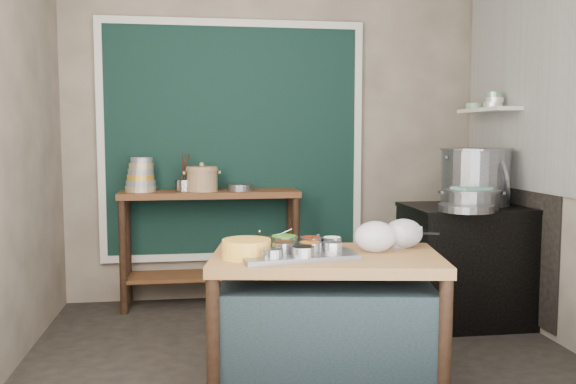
{
  "coord_description": "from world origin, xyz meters",
  "views": [
    {
      "loc": [
        -0.64,
        -3.7,
        1.4
      ],
      "look_at": [
        -0.06,
        0.25,
        1.03
      ],
      "focal_mm": 38.0,
      "sensor_mm": 36.0,
      "label": 1
    }
  ],
  "objects": [
    {
      "name": "floor",
      "position": [
        0.0,
        0.0,
        -0.01
      ],
      "size": [
        3.5,
        3.0,
        0.02
      ],
      "primitive_type": "cube",
      "color": "#2A2620",
      "rests_on": "ground"
    },
    {
      "name": "back_wall",
      "position": [
        0.0,
        1.51,
        1.4
      ],
      "size": [
        3.5,
        0.02,
        2.8
      ],
      "primitive_type": "cube",
      "color": "gray",
      "rests_on": "floor"
    },
    {
      "name": "left_wall",
      "position": [
        -1.76,
        0.0,
        1.4
      ],
      "size": [
        0.02,
        3.0,
        2.8
      ],
      "primitive_type": "cube",
      "color": "gray",
      "rests_on": "floor"
    },
    {
      "name": "right_wall",
      "position": [
        1.76,
        0.0,
        1.4
      ],
      "size": [
        0.02,
        3.0,
        2.8
      ],
      "primitive_type": "cube",
      "color": "gray",
      "rests_on": "floor"
    },
    {
      "name": "curtain_panel",
      "position": [
        -0.35,
        1.47,
        1.35
      ],
      "size": [
        2.1,
        0.02,
        1.9
      ],
      "primitive_type": "cube",
      "color": "black",
      "rests_on": "back_wall"
    },
    {
      "name": "curtain_frame",
      "position": [
        -0.35,
        1.46,
        1.35
      ],
      "size": [
        2.22,
        0.03,
        2.02
      ],
      "primitive_type": null,
      "color": "beige",
      "rests_on": "back_wall"
    },
    {
      "name": "tile_panel",
      "position": [
        1.74,
        0.55,
        1.85
      ],
      "size": [
        0.02,
        1.7,
        1.7
      ],
      "primitive_type": "cube",
      "color": "#B2B2AA",
      "rests_on": "right_wall"
    },
    {
      "name": "soot_patch",
      "position": [
        1.74,
        0.65,
        0.7
      ],
      "size": [
        0.01,
        1.3,
        1.3
      ],
      "primitive_type": "cube",
      "color": "black",
      "rests_on": "right_wall"
    },
    {
      "name": "wall_shelf",
      "position": [
        1.63,
        0.85,
        1.6
      ],
      "size": [
        0.22,
        0.7,
        0.03
      ],
      "primitive_type": "cube",
      "color": "beige",
      "rests_on": "right_wall"
    },
    {
      "name": "prep_table",
      "position": [
        0.05,
        -0.46,
        0.38
      ],
      "size": [
        1.35,
        0.91,
        0.75
      ],
      "primitive_type": "cube",
      "rotation": [
        0.0,
        0.0,
        -0.16
      ],
      "color": "olive",
      "rests_on": "floor"
    },
    {
      "name": "back_counter",
      "position": [
        -0.55,
        1.28,
        0.47
      ],
      "size": [
        1.45,
        0.4,
        0.95
      ],
      "primitive_type": "cube",
      "color": "brown",
      "rests_on": "floor"
    },
    {
      "name": "stove_block",
      "position": [
        1.35,
        0.55,
        0.42
      ],
      "size": [
        0.9,
        0.68,
        0.85
      ],
      "primitive_type": "cube",
      "color": "black",
      "rests_on": "floor"
    },
    {
      "name": "stove_top",
      "position": [
        1.35,
        0.55,
        0.86
      ],
      "size": [
        0.92,
        0.69,
        0.03
      ],
      "primitive_type": "cube",
      "color": "black",
      "rests_on": "stove_block"
    },
    {
      "name": "condiment_tray",
      "position": [
        -0.13,
        -0.48,
        0.76
      ],
      "size": [
        0.67,
        0.53,
        0.03
      ],
      "primitive_type": "cube",
      "rotation": [
        0.0,
        0.0,
        0.15
      ],
      "color": "gray",
      "rests_on": "prep_table"
    },
    {
      "name": "condiment_bowls",
      "position": [
        -0.16,
        -0.47,
        0.81
      ],
      "size": [
        0.58,
        0.42,
        0.06
      ],
      "color": "gray",
      "rests_on": "condiment_tray"
    },
    {
      "name": "yellow_basin",
      "position": [
        -0.39,
        -0.5,
        0.8
      ],
      "size": [
        0.33,
        0.33,
        0.1
      ],
      "primitive_type": "cylinder",
      "rotation": [
        0.0,
        0.0,
        0.33
      ],
      "color": "orange",
      "rests_on": "prep_table"
    },
    {
      "name": "saucepan",
      "position": [
        0.51,
        -0.27,
        0.82
      ],
      "size": [
        0.31,
        0.31,
        0.13
      ],
      "primitive_type": null,
      "rotation": [
        0.0,
        0.0,
        -0.34
      ],
      "color": "gray",
      "rests_on": "prep_table"
    },
    {
      "name": "plastic_bag_a",
      "position": [
        0.33,
        -0.44,
        0.84
      ],
      "size": [
        0.27,
        0.24,
        0.17
      ],
      "primitive_type": "ellipsoid",
      "rotation": [
        0.0,
        0.0,
        0.21
      ],
      "color": "white",
      "rests_on": "prep_table"
    },
    {
      "name": "plastic_bag_b",
      "position": [
        0.53,
        -0.34,
        0.83
      ],
      "size": [
        0.23,
        0.2,
        0.17
      ],
      "primitive_type": "ellipsoid",
      "rotation": [
        0.0,
        0.0,
        0.03
      ],
      "color": "white",
      "rests_on": "prep_table"
    },
    {
      "name": "bowl_stack",
      "position": [
        -1.1,
        1.28,
        1.07
      ],
      "size": [
        0.25,
        0.25,
        0.28
      ],
      "color": "tan",
      "rests_on": "back_counter"
    },
    {
      "name": "utensil_cup",
      "position": [
        -0.75,
        1.28,
        1.0
      ],
      "size": [
        0.2,
        0.2,
        0.09
      ],
      "primitive_type": "cylinder",
      "rotation": [
        0.0,
        0.0,
        -0.32
      ],
      "color": "gray",
      "rests_on": "back_counter"
    },
    {
      "name": "ceramic_crock",
      "position": [
        -0.61,
        1.25,
        1.04
      ],
      "size": [
        0.31,
        0.31,
        0.18
      ],
      "primitive_type": null,
      "rotation": [
        0.0,
        0.0,
        0.19
      ],
      "color": "#9A7554",
      "rests_on": "back_counter"
    },
    {
      "name": "wide_bowl",
      "position": [
        -0.31,
        1.26,
        0.98
      ],
      "size": [
        0.23,
        0.23,
        0.05
      ],
      "primitive_type": "cylinder",
      "rotation": [
        0.0,
        0.0,
        -0.12
      ],
      "color": "gray",
      "rests_on": "back_counter"
    },
    {
      "name": "stock_pot",
      "position": [
        1.42,
        0.62,
        1.09
      ],
      "size": [
        0.64,
        0.64,
        0.43
      ],
      "primitive_type": null,
      "rotation": [
        0.0,
        0.0,
        0.19
      ],
      "color": "gray",
      "rests_on": "stove_top"
    },
    {
      "name": "pot_lid",
      "position": [
        1.57,
        0.54,
        1.09
      ],
      "size": [
        0.19,
        0.44,
        0.42
      ],
      "primitive_type": "cylinder",
      "rotation": [
        0.0,
        1.36,
        -0.21
      ],
      "color": "gray",
      "rests_on": "stove_top"
    },
    {
      "name": "steamer",
      "position": [
        1.28,
        0.38,
        0.95
      ],
      "size": [
        0.51,
        0.51,
        0.14
      ],
      "primitive_type": null,
      "rotation": [
        0.0,
        0.0,
        -0.25
      ],
      "color": "gray",
      "rests_on": "stove_top"
    },
    {
      "name": "green_cloth",
      "position": [
        1.28,
        0.38,
        1.03
      ],
      "size": [
        0.27,
        0.23,
        0.02
      ],
      "primitive_type": "cube",
      "rotation": [
        0.0,
        0.0,
        0.23
      ],
      "color": "#64AB80",
      "rests_on": "steamer"
    },
    {
      "name": "shallow_pan",
      "position": [
        1.18,
        0.23,
        0.9
      ],
      "size": [
        0.44,
        0.44,
        0.05
      ],
      "primitive_type": "cylinder",
      "rotation": [
        0.0,
        0.0,
        0.21
      ],
      "color": "gray",
      "rests_on": "stove_top"
    },
    {
      "name": "shelf_bowl_stack",
      "position": [
        1.63,
        0.76,
        1.67
      ],
      "size": [
        0.15,
        0.15,
        0.12
      ],
      "color": "silver",
      "rests_on": "wall_shelf"
    },
    {
      "name": "shelf_bowl_green",
      "position": [
        1.63,
        1.1,
        1.64
      ],
      "size": [
        0.14,
        0.14,
        0.05
      ],
      "primitive_type": "cylinder",
      "rotation": [
        0.0,
        0.0,
        0.03
      ],
      "color": "gray",
      "rests_on": "wall_shelf"
    }
  ]
}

